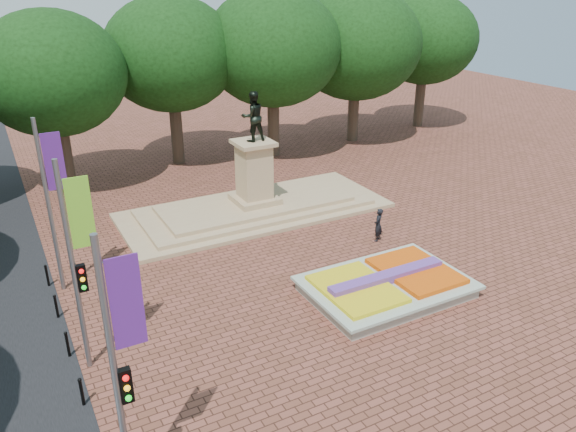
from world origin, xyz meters
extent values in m
plane|color=brown|center=(0.00, 0.00, 0.00)|extent=(90.00, 90.00, 0.00)
cube|color=gray|center=(1.00, -2.00, 0.23)|extent=(6.00, 4.00, 0.45)
cube|color=beige|center=(1.00, -2.00, 0.50)|extent=(6.30, 4.30, 0.12)
cube|color=#FC590E|center=(2.45, -2.00, 0.63)|extent=(2.60, 3.40, 0.22)
cube|color=yellow|center=(-0.45, -2.00, 0.62)|extent=(2.60, 3.40, 0.18)
cube|color=#6B3593|center=(1.00, -2.00, 0.72)|extent=(5.20, 0.55, 0.38)
cube|color=tan|center=(0.00, 8.00, 0.10)|extent=(14.00, 6.00, 0.20)
cube|color=tan|center=(0.00, 8.00, 0.30)|extent=(12.00, 5.00, 0.20)
cube|color=tan|center=(0.00, 8.00, 0.50)|extent=(10.00, 4.00, 0.20)
cube|color=tan|center=(0.00, 8.00, 0.75)|extent=(2.20, 2.20, 0.30)
cube|color=tan|center=(0.00, 8.00, 2.30)|extent=(1.50, 1.50, 2.80)
cube|color=tan|center=(0.00, 8.00, 3.80)|extent=(1.90, 1.90, 0.20)
imported|color=black|center=(0.00, 8.00, 5.15)|extent=(1.22, 0.95, 2.50)
cylinder|color=#3C2A20|center=(-8.00, 18.00, 2.00)|extent=(0.80, 0.80, 4.00)
ellipsoid|color=black|center=(-8.00, 18.00, 6.69)|extent=(8.80, 8.80, 7.48)
cylinder|color=#3C2A20|center=(-1.00, 18.00, 2.00)|extent=(0.80, 0.80, 4.00)
ellipsoid|color=black|center=(-1.00, 18.00, 6.69)|extent=(8.80, 8.80, 7.48)
cylinder|color=#3C2A20|center=(6.00, 18.00, 2.00)|extent=(0.80, 0.80, 4.00)
ellipsoid|color=black|center=(6.00, 18.00, 6.69)|extent=(8.80, 8.80, 7.48)
cylinder|color=#3C2A20|center=(13.00, 18.00, 2.00)|extent=(0.80, 0.80, 4.00)
ellipsoid|color=black|center=(13.00, 18.00, 6.69)|extent=(8.80, 8.80, 7.48)
cylinder|color=#3C2A20|center=(20.00, 18.00, 2.00)|extent=(0.80, 0.80, 4.00)
ellipsoid|color=black|center=(20.00, 18.00, 6.69)|extent=(8.80, 8.80, 7.48)
cylinder|color=slate|center=(-10.20, -6.50, 3.50)|extent=(0.16, 0.16, 7.00)
cube|color=#571E80|center=(-9.75, -6.50, 5.30)|extent=(0.70, 0.04, 2.20)
cylinder|color=slate|center=(-10.20, -1.00, 3.50)|extent=(0.16, 0.16, 7.00)
cube|color=#7AC627|center=(-9.75, -1.00, 5.30)|extent=(0.70, 0.04, 2.20)
cylinder|color=slate|center=(-10.20, 4.50, 3.50)|extent=(0.16, 0.16, 7.00)
cube|color=#571E80|center=(-9.75, 4.50, 5.30)|extent=(0.70, 0.04, 2.20)
cube|color=black|center=(-10.00, -6.50, 3.20)|extent=(0.28, 0.18, 0.90)
cube|color=black|center=(-10.00, -1.00, 3.20)|extent=(0.28, 0.18, 0.90)
cylinder|color=black|center=(-10.70, -2.80, 0.45)|extent=(0.10, 0.10, 0.90)
sphere|color=black|center=(-10.70, -2.80, 0.92)|extent=(0.12, 0.12, 0.12)
cylinder|color=black|center=(-10.70, -0.20, 0.45)|extent=(0.10, 0.10, 0.90)
sphere|color=black|center=(-10.70, -0.20, 0.92)|extent=(0.12, 0.12, 0.12)
cylinder|color=black|center=(-10.70, 2.40, 0.45)|extent=(0.10, 0.10, 0.90)
sphere|color=black|center=(-10.70, 2.40, 0.92)|extent=(0.12, 0.12, 0.12)
cylinder|color=black|center=(-10.70, 5.00, 0.45)|extent=(0.10, 0.10, 0.90)
sphere|color=black|center=(-10.70, 5.00, 0.92)|extent=(0.12, 0.12, 0.12)
imported|color=black|center=(3.62, 2.08, 0.81)|extent=(0.70, 0.67, 1.62)
camera|label=1|loc=(-11.58, -17.05, 11.69)|focal=35.00mm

